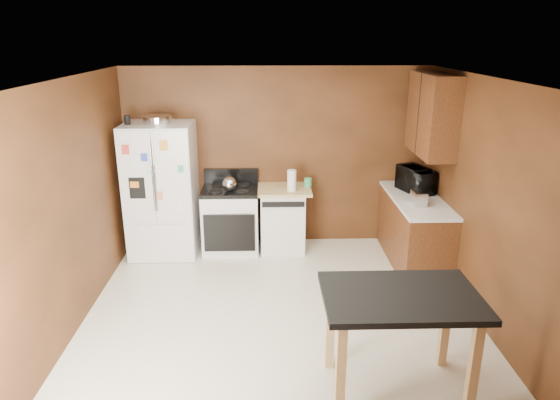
{
  "coord_description": "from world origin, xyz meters",
  "views": [
    {
      "loc": [
        -0.13,
        -4.59,
        2.9
      ],
      "look_at": [
        0.02,
        0.85,
        1.09
      ],
      "focal_mm": 32.0,
      "sensor_mm": 36.0,
      "label": 1
    }
  ],
  "objects_px": {
    "pen_cup": "(127,120)",
    "refrigerator": "(162,190)",
    "kettle": "(229,184)",
    "green_canister": "(308,182)",
    "microwave": "(415,181)",
    "gas_range": "(231,218)",
    "island": "(400,309)",
    "toaster": "(419,198)",
    "paper_towel": "(292,180)",
    "roasting_pan": "(158,120)",
    "dishwasher": "(283,218)"
  },
  "relations": [
    {
      "from": "pen_cup",
      "to": "island",
      "type": "relative_size",
      "value": 0.09
    },
    {
      "from": "kettle",
      "to": "dishwasher",
      "type": "height_order",
      "value": "kettle"
    },
    {
      "from": "paper_towel",
      "to": "green_canister",
      "type": "height_order",
      "value": "paper_towel"
    },
    {
      "from": "pen_cup",
      "to": "dishwasher",
      "type": "xyz_separation_m",
      "value": [
        1.99,
        0.14,
        -1.41
      ]
    },
    {
      "from": "pen_cup",
      "to": "microwave",
      "type": "distance_m",
      "value": 3.84
    },
    {
      "from": "pen_cup",
      "to": "refrigerator",
      "type": "distance_m",
      "value": 1.03
    },
    {
      "from": "refrigerator",
      "to": "microwave",
      "type": "bearing_deg",
      "value": -2.3
    },
    {
      "from": "refrigerator",
      "to": "gas_range",
      "type": "xyz_separation_m",
      "value": [
        0.91,
        0.06,
        -0.44
      ]
    },
    {
      "from": "dishwasher",
      "to": "island",
      "type": "distance_m",
      "value": 3.14
    },
    {
      "from": "toaster",
      "to": "microwave",
      "type": "distance_m",
      "value": 0.56
    },
    {
      "from": "pen_cup",
      "to": "kettle",
      "type": "bearing_deg",
      "value": 0.09
    },
    {
      "from": "roasting_pan",
      "to": "microwave",
      "type": "xyz_separation_m",
      "value": [
        3.38,
        -0.17,
        -0.8
      ]
    },
    {
      "from": "roasting_pan",
      "to": "dishwasher",
      "type": "height_order",
      "value": "roasting_pan"
    },
    {
      "from": "refrigerator",
      "to": "pen_cup",
      "type": "bearing_deg",
      "value": -170.63
    },
    {
      "from": "toaster",
      "to": "gas_range",
      "type": "xyz_separation_m",
      "value": [
        -2.37,
        0.74,
        -0.52
      ]
    },
    {
      "from": "refrigerator",
      "to": "island",
      "type": "bearing_deg",
      "value": -49.39
    },
    {
      "from": "paper_towel",
      "to": "green_canister",
      "type": "relative_size",
      "value": 2.42
    },
    {
      "from": "kettle",
      "to": "microwave",
      "type": "xyz_separation_m",
      "value": [
        2.48,
        -0.08,
        0.05
      ]
    },
    {
      "from": "kettle",
      "to": "dishwasher",
      "type": "bearing_deg",
      "value": 11.21
    },
    {
      "from": "toaster",
      "to": "dishwasher",
      "type": "bearing_deg",
      "value": 151.01
    },
    {
      "from": "kettle",
      "to": "refrigerator",
      "type": "relative_size",
      "value": 0.11
    },
    {
      "from": "toaster",
      "to": "refrigerator",
      "type": "relative_size",
      "value": 0.13
    },
    {
      "from": "island",
      "to": "toaster",
      "type": "bearing_deg",
      "value": 70.57
    },
    {
      "from": "roasting_pan",
      "to": "toaster",
      "type": "relative_size",
      "value": 1.65
    },
    {
      "from": "kettle",
      "to": "green_canister",
      "type": "bearing_deg",
      "value": 11.73
    },
    {
      "from": "kettle",
      "to": "refrigerator",
      "type": "distance_m",
      "value": 0.92
    },
    {
      "from": "microwave",
      "to": "toaster",
      "type": "bearing_deg",
      "value": 148.55
    },
    {
      "from": "roasting_pan",
      "to": "microwave",
      "type": "relative_size",
      "value": 0.72
    },
    {
      "from": "paper_towel",
      "to": "island",
      "type": "height_order",
      "value": "paper_towel"
    },
    {
      "from": "toaster",
      "to": "microwave",
      "type": "height_order",
      "value": "microwave"
    },
    {
      "from": "paper_towel",
      "to": "dishwasher",
      "type": "height_order",
      "value": "paper_towel"
    },
    {
      "from": "microwave",
      "to": "gas_range",
      "type": "bearing_deg",
      "value": 65.47
    },
    {
      "from": "toaster",
      "to": "roasting_pan",
      "type": "bearing_deg",
      "value": 163.6
    },
    {
      "from": "toaster",
      "to": "gas_range",
      "type": "relative_size",
      "value": 0.21
    },
    {
      "from": "microwave",
      "to": "gas_range",
      "type": "xyz_separation_m",
      "value": [
        -2.48,
        0.2,
        -0.59
      ]
    },
    {
      "from": "kettle",
      "to": "paper_towel",
      "type": "xyz_separation_m",
      "value": [
        0.84,
        0.03,
        0.03
      ]
    },
    {
      "from": "kettle",
      "to": "microwave",
      "type": "distance_m",
      "value": 2.48
    },
    {
      "from": "pen_cup",
      "to": "dishwasher",
      "type": "relative_size",
      "value": 0.13
    },
    {
      "from": "paper_towel",
      "to": "dishwasher",
      "type": "xyz_separation_m",
      "value": [
        -0.12,
        0.11,
        -0.58
      ]
    },
    {
      "from": "refrigerator",
      "to": "dishwasher",
      "type": "xyz_separation_m",
      "value": [
        1.63,
        0.09,
        -0.45
      ]
    },
    {
      "from": "microwave",
      "to": "pen_cup",
      "type": "bearing_deg",
      "value": 68.82
    },
    {
      "from": "kettle",
      "to": "gas_range",
      "type": "relative_size",
      "value": 0.18
    },
    {
      "from": "green_canister",
      "to": "toaster",
      "type": "distance_m",
      "value": 1.55
    },
    {
      "from": "roasting_pan",
      "to": "toaster",
      "type": "xyz_separation_m",
      "value": [
        3.27,
        -0.72,
        -0.86
      ]
    },
    {
      "from": "refrigerator",
      "to": "paper_towel",
      "type": "bearing_deg",
      "value": -0.79
    },
    {
      "from": "paper_towel",
      "to": "refrigerator",
      "type": "relative_size",
      "value": 0.16
    },
    {
      "from": "microwave",
      "to": "island",
      "type": "bearing_deg",
      "value": 142.1
    },
    {
      "from": "green_canister",
      "to": "gas_range",
      "type": "bearing_deg",
      "value": -174.44
    },
    {
      "from": "paper_towel",
      "to": "dishwasher",
      "type": "relative_size",
      "value": 0.32
    },
    {
      "from": "toaster",
      "to": "pen_cup",
      "type": "bearing_deg",
      "value": 166.21
    }
  ]
}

